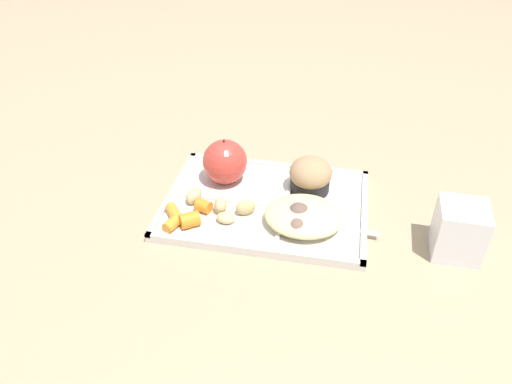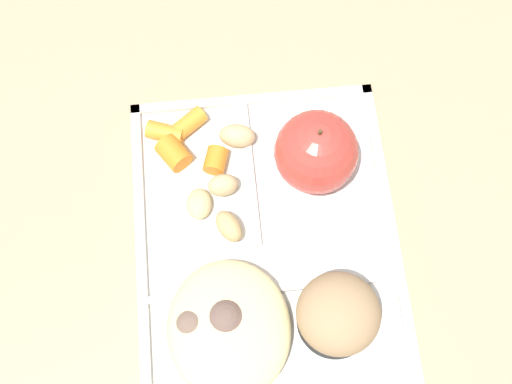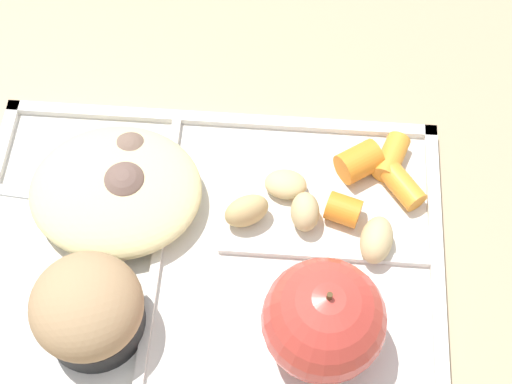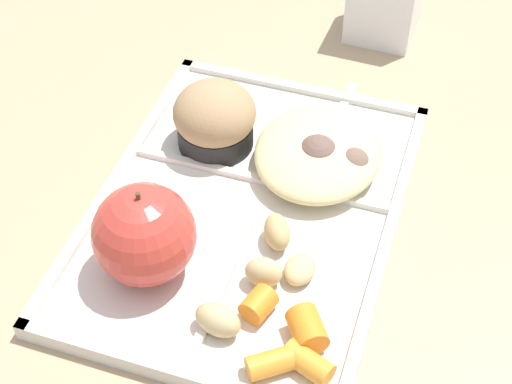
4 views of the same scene
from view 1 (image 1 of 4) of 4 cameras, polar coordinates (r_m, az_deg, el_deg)
The scene contains 19 objects.
ground at distance 0.86m, azimuth 1.15°, elevation -1.83°, with size 6.00×6.00×0.00m, color tan.
lunch_tray at distance 0.86m, azimuth 1.14°, elevation -1.53°, with size 0.35×0.25×0.02m.
green_apple at distance 0.89m, azimuth -3.64°, elevation 3.53°, with size 0.08×0.08×0.09m.
bran_muffin at distance 0.88m, azimuth 6.34°, elevation 1.87°, with size 0.08×0.08×0.06m.
carrot_slice_tilted at distance 0.84m, azimuth -6.12°, elevation -1.66°, with size 0.02×0.02×0.02m, color orange.
carrot_slice_diagonal at distance 0.81m, azimuth -7.70°, elevation -3.22°, with size 0.03×0.03×0.03m, color orange.
carrot_slice_edge at distance 0.83m, azimuth -9.57°, elevation -2.33°, with size 0.02×0.02×0.03m, color orange.
carrot_slice_small at distance 0.81m, azimuth -9.56°, elevation -3.50°, with size 0.02×0.02×0.04m, color orange.
potato_chunk_browned at distance 0.86m, azimuth -7.24°, elevation -0.40°, with size 0.04×0.02×0.03m, color tan.
potato_chunk_wedge at distance 0.83m, azimuth -1.21°, elevation -1.80°, with size 0.03×0.02×0.03m, color tan.
potato_chunk_corner at distance 0.83m, azimuth -4.15°, elevation -1.53°, with size 0.03×0.02×0.03m, color tan.
potato_chunk_golden at distance 0.81m, azimuth -3.51°, elevation -3.00°, with size 0.03×0.02×0.02m, color tan.
egg_noodle_pile at distance 0.81m, azimuth 5.56°, elevation -2.77°, with size 0.13×0.11×0.03m, color beige.
meatball_center at distance 0.83m, azimuth 4.48°, elevation -1.79°, with size 0.03×0.03×0.03m, color brown.
meatball_back at distance 0.80m, azimuth 6.42°, elevation -3.36°, with size 0.03×0.03×0.03m, color brown.
meatball_side at distance 0.80m, azimuth 4.97°, elevation -2.60°, with size 0.04×0.04×0.04m, color brown.
meatball_front at distance 0.78m, azimuth 4.79°, elevation -4.22°, with size 0.03×0.03×0.03m, color #755B4C.
plastic_fork at distance 0.82m, azimuth 8.45°, elevation -3.89°, with size 0.14×0.03×0.00m.
milk_carton at distance 0.81m, azimuth 22.56°, elevation -4.14°, with size 0.07×0.07×0.09m, color white.
Camera 1 is at (0.11, -0.67, 0.53)m, focal length 34.39 mm.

